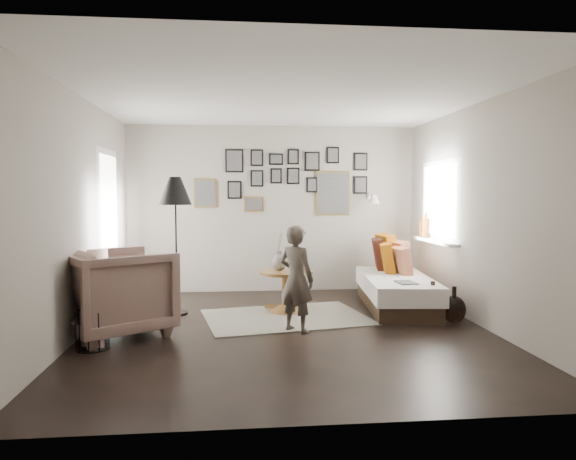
{
  "coord_description": "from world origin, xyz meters",
  "views": [
    {
      "loc": [
        -0.57,
        -5.67,
        1.53
      ],
      "look_at": [
        0.05,
        0.5,
        1.1
      ],
      "focal_mm": 32.0,
      "sensor_mm": 36.0,
      "label": 1
    }
  ],
  "objects": [
    {
      "name": "magazine_on_daybed",
      "position": [
        1.51,
        0.43,
        0.44
      ],
      "size": [
        0.23,
        0.31,
        0.02
      ],
      "primitive_type": "cube",
      "rotation": [
        0.0,
        0.0,
        0.07
      ],
      "color": "black",
      "rests_on": "daybed"
    },
    {
      "name": "wall_back",
      "position": [
        0.0,
        2.4,
        1.3
      ],
      "size": [
        4.5,
        0.0,
        4.5
      ],
      "primitive_type": "plane",
      "rotation": [
        1.57,
        0.0,
        0.0
      ],
      "color": "#9D9589",
      "rests_on": "ground"
    },
    {
      "name": "door_left",
      "position": [
        -2.23,
        1.2,
        1.05
      ],
      "size": [
        0.0,
        2.14,
        2.14
      ],
      "color": "white",
      "rests_on": "wall_left"
    },
    {
      "name": "window_right",
      "position": [
        2.18,
        1.34,
        0.93
      ],
      "size": [
        0.15,
        1.32,
        1.3
      ],
      "color": "white",
      "rests_on": "wall_right"
    },
    {
      "name": "child",
      "position": [
        0.09,
        -0.07,
        0.6
      ],
      "size": [
        0.51,
        0.51,
        1.19
      ],
      "primitive_type": "imported",
      "rotation": [
        0.0,
        0.0,
        2.39
      ],
      "color": "#544C42",
      "rests_on": "ground"
    },
    {
      "name": "magazine_basket",
      "position": [
        -2.0,
        -0.51,
        0.19
      ],
      "size": [
        0.38,
        0.38,
        0.39
      ],
      "rotation": [
        0.0,
        0.0,
        -0.29
      ],
      "color": "black",
      "rests_on": "ground"
    },
    {
      "name": "wall_sconce",
      "position": [
        1.55,
        2.13,
        1.46
      ],
      "size": [
        0.18,
        0.36,
        0.16
      ],
      "color": "white",
      "rests_on": "wall_back"
    },
    {
      "name": "armchair_cushion",
      "position": [
        -1.83,
        0.03,
        0.48
      ],
      "size": [
        0.59,
        0.6,
        0.19
      ],
      "primitive_type": "cube",
      "rotation": [
        -0.21,
        0.0,
        0.53
      ],
      "color": "beige",
      "rests_on": "armchair"
    },
    {
      "name": "ground",
      "position": [
        0.0,
        0.0,
        0.0
      ],
      "size": [
        4.8,
        4.8,
        0.0
      ],
      "primitive_type": "plane",
      "color": "black",
      "rests_on": "ground"
    },
    {
      "name": "demijohn_small",
      "position": [
        2.0,
        0.13,
        0.17
      ],
      "size": [
        0.28,
        0.28,
        0.44
      ],
      "color": "black",
      "rests_on": "ground"
    },
    {
      "name": "wall_front",
      "position": [
        0.0,
        -2.4,
        1.3
      ],
      "size": [
        4.5,
        0.0,
        4.5
      ],
      "primitive_type": "plane",
      "rotation": [
        -1.57,
        0.0,
        0.0
      ],
      "color": "#9D9589",
      "rests_on": "ground"
    },
    {
      "name": "armchair",
      "position": [
        -1.86,
        -0.02,
        0.47
      ],
      "size": [
        1.42,
        1.41,
        0.95
      ],
      "primitive_type": "imported",
      "rotation": [
        0.0,
        0.0,
        2.14
      ],
      "color": "brown",
      "rests_on": "ground"
    },
    {
      "name": "vase",
      "position": [
        -0.02,
        0.92,
        0.7
      ],
      "size": [
        0.2,
        0.2,
        0.49
      ],
      "color": "black",
      "rests_on": "pedestal_table"
    },
    {
      "name": "wall_left",
      "position": [
        -2.25,
        0.0,
        1.3
      ],
      "size": [
        0.0,
        4.8,
        4.8
      ],
      "primitive_type": "plane",
      "rotation": [
        1.57,
        0.0,
        1.57
      ],
      "color": "#9D9589",
      "rests_on": "ground"
    },
    {
      "name": "demijohn_large",
      "position": [
        1.78,
        0.25,
        0.19
      ],
      "size": [
        0.32,
        0.32,
        0.49
      ],
      "color": "black",
      "rests_on": "ground"
    },
    {
      "name": "pedestal_table",
      "position": [
        0.06,
        0.9,
        0.25
      ],
      "size": [
        0.69,
        0.69,
        0.54
      ],
      "rotation": [
        0.0,
        0.0,
        0.39
      ],
      "color": "brown",
      "rests_on": "ground"
    },
    {
      "name": "candles",
      "position": [
        0.17,
        0.9,
        0.67
      ],
      "size": [
        0.12,
        0.12,
        0.26
      ],
      "color": "black",
      "rests_on": "pedestal_table"
    },
    {
      "name": "rug",
      "position": [
        0.03,
        0.58,
        0.01
      ],
      "size": [
        2.17,
        1.7,
        0.01
      ],
      "primitive_type": "cube",
      "rotation": [
        0.0,
        0.0,
        0.18
      ],
      "color": "beige",
      "rests_on": "ground"
    },
    {
      "name": "gallery_wall",
      "position": [
        0.29,
        2.38,
        1.74
      ],
      "size": [
        2.74,
        0.03,
        1.08
      ],
      "color": "olive",
      "rests_on": "wall_back"
    },
    {
      "name": "daybed",
      "position": [
        1.56,
        1.07,
        0.3
      ],
      "size": [
        1.02,
        2.02,
        0.95
      ],
      "rotation": [
        0.0,
        0.0,
        -0.1
      ],
      "color": "black",
      "rests_on": "ground"
    },
    {
      "name": "floor_lamp",
      "position": [
        -1.34,
        0.91,
        1.51
      ],
      "size": [
        0.41,
        0.41,
        1.75
      ],
      "rotation": [
        0.0,
        0.0,
        0.0
      ],
      "color": "black",
      "rests_on": "ground"
    },
    {
      "name": "ceiling",
      "position": [
        0.0,
        0.0,
        2.6
      ],
      "size": [
        4.8,
        4.8,
        0.0
      ],
      "primitive_type": "plane",
      "rotation": [
        3.14,
        0.0,
        0.0
      ],
      "color": "white",
      "rests_on": "wall_back"
    },
    {
      "name": "wall_right",
      "position": [
        2.25,
        0.0,
        1.3
      ],
      "size": [
        0.0,
        4.8,
        4.8
      ],
      "primitive_type": "plane",
      "rotation": [
        1.57,
        0.0,
        -1.57
      ],
      "color": "#9D9589",
      "rests_on": "ground"
    }
  ]
}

